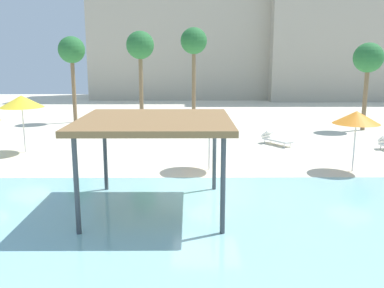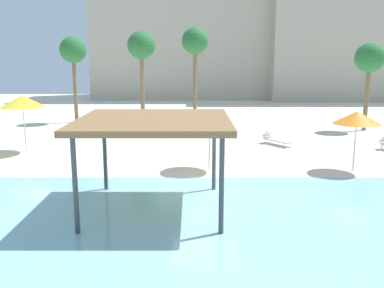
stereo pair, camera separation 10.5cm
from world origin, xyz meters
The scene contains 13 objects.
ground_plane centered at (0.00, 0.00, 0.00)m, with size 80.00×80.00×0.00m, color beige.
lagoon_water centered at (0.00, -5.25, 0.02)m, with size 44.00×13.50×0.04m, color #8CC6CC.
shade_pavilion centered at (-1.66, -1.94, 2.75)m, with size 4.60×4.60×2.92m.
beach_umbrella_yellow_0 centered at (-8.91, 6.25, 2.58)m, with size 2.15×2.15×2.88m.
beach_umbrella_orange_1 centered at (6.30, 2.58, 2.29)m, with size 1.92×1.92×2.56m.
beach_umbrella_orange_3 centered at (0.24, 2.85, 2.34)m, with size 1.97×1.97×2.61m.
lounge_chair_0 centered at (4.13, 8.13, 0.33)m, with size 1.56×1.91×0.74m.
palm_tree_0 centered at (10.84, 12.76, 4.57)m, with size 1.90×1.90×5.64m.
palm_tree_1 centered at (-9.02, 16.24, 5.09)m, with size 1.90×1.90×6.19m.
palm_tree_2 centered at (-3.94, 14.76, 5.36)m, with size 1.90×1.90×6.48m.
palm_tree_3 centered at (-0.28, 16.41, 5.68)m, with size 1.90×1.90×6.82m.
hotel_block_0 centered at (-0.31, 36.40, 7.65)m, with size 22.82×8.82×15.30m, color #B2A893.
hotel_block_1 centered at (19.21, 35.09, 8.52)m, with size 22.28×10.20×17.05m, color #B2A893.
Camera 1 is at (-0.60, -14.63, 4.75)m, focal length 39.46 mm.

